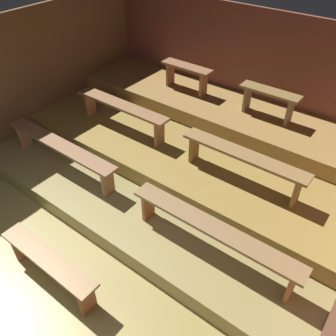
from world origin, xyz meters
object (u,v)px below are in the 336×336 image
object	(u,v)px
bench_lower_left	(60,148)
bench_middle_left	(122,109)
bench_upper_right	(269,98)
bench_lower_right	(213,231)
bench_floor_center	(49,263)
bench_middle_right	(243,159)
bench_upper_left	(187,72)

from	to	relation	value
bench_lower_left	bench_middle_left	xyz separation A→B (m)	(0.25, 1.14, 0.26)
bench_middle_left	bench_upper_right	bearing A→B (deg)	36.22
bench_lower_left	bench_lower_right	size ratio (longest dim) A/B	1.00
bench_floor_center	bench_middle_right	xyz separation A→B (m)	(1.13, 2.49, 0.54)
bench_floor_center	bench_lower_left	distance (m)	1.94
bench_upper_left	bench_floor_center	bearing A→B (deg)	-78.42
bench_middle_left	bench_middle_right	xyz separation A→B (m)	(2.25, 0.00, 0.00)
bench_lower_right	bench_middle_left	world-z (taller)	bench_middle_left
bench_lower_right	bench_upper_right	xyz separation A→B (m)	(-0.56, 2.56, 0.49)
bench_lower_right	bench_upper_left	size ratio (longest dim) A/B	2.27
bench_upper_left	bench_middle_right	bearing A→B (deg)	-36.22
bench_floor_center	bench_upper_left	world-z (taller)	bench_upper_left
bench_middle_right	bench_upper_left	size ratio (longest dim) A/B	1.86
bench_upper_left	bench_upper_right	xyz separation A→B (m)	(1.62, 0.00, 0.00)
bench_floor_center	bench_lower_left	size ratio (longest dim) A/B	0.65
bench_middle_left	bench_upper_right	world-z (taller)	bench_upper_right
bench_upper_right	bench_lower_right	bearing A→B (deg)	-77.62
bench_floor_center	bench_upper_left	size ratio (longest dim) A/B	1.49
bench_middle_right	bench_floor_center	bearing A→B (deg)	-114.51
bench_middle_left	bench_upper_right	size ratio (longest dim) A/B	1.86
bench_lower_right	bench_upper_right	bearing A→B (deg)	102.38
bench_lower_left	bench_middle_left	bearing A→B (deg)	77.71
bench_middle_left	bench_upper_left	distance (m)	1.47
bench_middle_left	bench_upper_right	xyz separation A→B (m)	(1.93, 1.42, 0.23)
bench_lower_left	bench_middle_right	distance (m)	2.76
bench_floor_center	bench_lower_left	bearing A→B (deg)	135.30
bench_floor_center	bench_upper_right	world-z (taller)	bench_upper_right
bench_middle_left	bench_middle_right	world-z (taller)	same
bench_lower_right	bench_middle_left	bearing A→B (deg)	155.44
bench_middle_right	bench_upper_left	xyz separation A→B (m)	(-1.93, 1.42, 0.23)
bench_floor_center	bench_middle_left	bearing A→B (deg)	114.10
bench_lower_left	bench_middle_left	distance (m)	1.20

